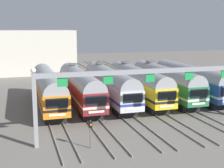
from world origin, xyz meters
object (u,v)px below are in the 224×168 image
Objects in this scene: commuter_train_orange at (48,87)px; commuter_train_maroon at (80,85)px; commuter_train_yellow at (138,82)px; commuter_train_green at (164,81)px; commuter_train_blue at (190,80)px; catenary_gantry at (170,80)px; commuter_train_silver at (109,84)px; yard_signal_mast at (90,129)px.

commuter_train_maroon reaches higher than commuter_train_orange.
commuter_train_green is at bearing 0.00° from commuter_train_yellow.
commuter_train_maroon reaches higher than commuter_train_blue.
catenary_gantry is at bearing -98.62° from commuter_train_yellow.
commuter_train_orange is 1.00× the size of commuter_train_yellow.
commuter_train_silver and commuter_train_yellow have the same top height.
commuter_train_silver reaches higher than yard_signal_mast.
yard_signal_mast is (2.05, -15.09, -0.94)m from commuter_train_orange.
yard_signal_mast is at bearing -169.00° from catenary_gantry.
catenary_gantry reaches higher than commuter_train_yellow.
commuter_train_silver is at bearing 67.86° from yard_signal_mast.
commuter_train_maroon and commuter_train_silver have the same top height.
yard_signal_mast is at bearing -140.68° from commuter_train_blue.
commuter_train_maroon is 4.09m from commuter_train_silver.
commuter_train_silver is at bearing 180.00° from commuter_train_green.
commuter_train_maroon is (4.09, 0.00, 0.00)m from commuter_train_orange.
catenary_gantry is (6.14, -13.50, 2.66)m from commuter_train_maroon.
catenary_gantry reaches higher than commuter_train_maroon.
commuter_train_orange is 20.47m from commuter_train_blue.
commuter_train_orange is 1.00× the size of commuter_train_maroon.
commuter_train_blue is at bearing -0.02° from commuter_train_silver.
commuter_train_blue is at bearing 52.83° from catenary_gantry.
commuter_train_maroon is 1.00× the size of commuter_train_green.
commuter_train_silver and commuter_train_green have the same top height.
commuter_train_maroon is at bearing 179.98° from commuter_train_blue.
commuter_train_maroon and commuter_train_yellow have the same top height.
yard_signal_mast is (-14.33, -15.09, -0.94)m from commuter_train_green.
commuter_train_yellow is 0.70× the size of catenary_gantry.
catenary_gantry reaches higher than commuter_train_green.
commuter_train_blue reaches higher than yard_signal_mast.
catenary_gantry is 10.33× the size of yard_signal_mast.
commuter_train_yellow is at bearing 0.00° from commuter_train_maroon.
commuter_train_yellow is 13.91m from catenary_gantry.
commuter_train_yellow is at bearing 0.00° from commuter_train_silver.
commuter_train_green is (4.09, 0.00, 0.00)m from commuter_train_yellow.
commuter_train_maroon is at bearing 0.06° from commuter_train_orange.
commuter_train_blue is (20.47, 0.00, 0.00)m from commuter_train_orange.
commuter_train_blue is (16.37, -0.00, -0.00)m from commuter_train_maroon.
commuter_train_maroon is 8.19m from commuter_train_yellow.
yard_signal_mast is (-18.42, -15.09, -0.94)m from commuter_train_blue.
commuter_train_blue is at bearing -0.06° from commuter_train_green.
catenary_gantry is at bearing -114.46° from commuter_train_green.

